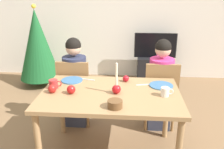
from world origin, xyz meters
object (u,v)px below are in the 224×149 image
(chair_right, at_px, (160,91))
(christmas_tree, at_px, (38,45))
(person_left_child, at_px, (75,84))
(apple_near_candle, at_px, (52,89))
(person_right_child, at_px, (160,86))
(candle_centerpiece, at_px, (116,87))
(apple_by_left_plate, at_px, (126,79))
(apple_by_right_mug, at_px, (71,90))
(dining_table, at_px, (110,100))
(plate_left, at_px, (72,80))
(chair_left, at_px, (75,89))
(mug_right, at_px, (165,92))
(tv_stand, at_px, (154,69))
(bowl_walnuts, at_px, (115,104))
(tv, at_px, (155,45))
(mug_left, at_px, (54,84))
(plate_right, at_px, (161,85))

(chair_right, relative_size, christmas_tree, 0.61)
(person_left_child, bearing_deg, apple_near_candle, -95.70)
(chair_right, height_order, person_right_child, person_right_child)
(candle_centerpiece, xyz_separation_m, apple_by_left_plate, (0.08, 0.33, -0.03))
(apple_by_right_mug, bearing_deg, candle_centerpiece, 4.96)
(dining_table, distance_m, plate_left, 0.55)
(chair_left, relative_size, apple_by_left_plate, 12.56)
(person_left_child, bearing_deg, apple_by_right_mug, -79.84)
(person_left_child, relative_size, candle_centerpiece, 3.70)
(person_right_child, bearing_deg, mug_right, -93.50)
(tv_stand, distance_m, bowl_walnuts, 2.74)
(chair_left, height_order, tv, tv)
(candle_centerpiece, bearing_deg, christmas_tree, 128.21)
(tv, height_order, apple_by_right_mug, tv)
(person_right_child, xyz_separation_m, mug_right, (-0.04, -0.68, 0.23))
(person_left_child, distance_m, mug_left, 0.62)
(chair_left, height_order, person_left_child, person_left_child)
(candle_centerpiece, xyz_separation_m, mug_left, (-0.66, 0.08, -0.02))
(plate_right, height_order, mug_left, mug_left)
(apple_by_right_mug, bearing_deg, mug_left, 150.23)
(mug_right, bearing_deg, tv_stand, 87.10)
(candle_centerpiece, height_order, apple_by_right_mug, candle_centerpiece)
(tv_stand, xyz_separation_m, mug_right, (-0.12, -2.34, 0.55))
(plate_left, height_order, apple_by_left_plate, apple_by_left_plate)
(person_right_child, bearing_deg, chair_left, -178.30)
(tv_stand, height_order, plate_right, plate_right)
(candle_centerpiece, relative_size, mug_right, 2.57)
(tv_stand, height_order, tv, tv)
(person_right_child, bearing_deg, christmas_tree, 147.63)
(tv_stand, xyz_separation_m, mug_left, (-1.26, -2.23, 0.56))
(person_right_child, height_order, apple_near_candle, person_right_child)
(person_left_child, height_order, apple_by_left_plate, person_left_child)
(chair_right, height_order, bowl_walnuts, chair_right)
(mug_left, relative_size, apple_by_left_plate, 1.89)
(plate_left, distance_m, mug_right, 1.05)
(tv_stand, bearing_deg, bowl_walnuts, -102.68)
(chair_right, xyz_separation_m, tv_stand, (0.08, 1.69, -0.27))
(tv_stand, height_order, mug_left, mug_left)
(tv_stand, height_order, bowl_walnuts, bowl_walnuts)
(plate_left, bearing_deg, bowl_walnuts, -49.00)
(mug_left, bearing_deg, apple_by_right_mug, -29.77)
(chair_right, bearing_deg, chair_left, 180.00)
(tv_stand, bearing_deg, plate_right, -93.50)
(bowl_walnuts, bearing_deg, plate_left, 131.00)
(apple_by_left_plate, distance_m, apple_by_right_mug, 0.65)
(tv, bearing_deg, mug_right, -92.90)
(candle_centerpiece, bearing_deg, person_left_child, 131.06)
(person_right_child, bearing_deg, apple_near_candle, -149.27)
(candle_centerpiece, bearing_deg, chair_left, 132.50)
(plate_right, distance_m, apple_by_right_mug, 0.95)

